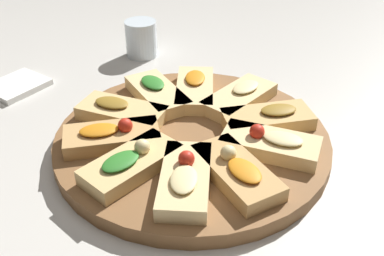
{
  "coord_description": "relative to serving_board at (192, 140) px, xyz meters",
  "views": [
    {
      "loc": [
        0.32,
        0.48,
        0.41
      ],
      "look_at": [
        0.0,
        0.0,
        0.03
      ],
      "focal_mm": 42.0,
      "sensor_mm": 36.0,
      "label": 1
    }
  ],
  "objects": [
    {
      "name": "napkin_stack",
      "position": [
        0.17,
        -0.34,
        -0.01
      ],
      "size": [
        0.13,
        0.12,
        0.01
      ],
      "primitive_type": "cube",
      "rotation": [
        0.0,
        0.0,
        0.36
      ],
      "color": "white",
      "rests_on": "ground_plane"
    },
    {
      "name": "focaccia_slice_9",
      "position": [
        0.07,
        -0.1,
        0.02
      ],
      "size": [
        0.13,
        0.15,
        0.03
      ],
      "color": "#DBB775",
      "rests_on": "serving_board"
    },
    {
      "name": "focaccia_slice_1",
      "position": [
        0.12,
        0.03,
        0.02
      ],
      "size": [
        0.15,
        0.09,
        0.04
      ],
      "color": "#DBB775",
      "rests_on": "serving_board"
    },
    {
      "name": "focaccia_slice_8",
      "position": [
        -0.01,
        -0.12,
        0.02
      ],
      "size": [
        0.07,
        0.14,
        0.03
      ],
      "color": "#E5C689",
      "rests_on": "serving_board"
    },
    {
      "name": "focaccia_slice_2",
      "position": [
        0.07,
        0.1,
        0.02
      ],
      "size": [
        0.14,
        0.15,
        0.04
      ],
      "color": "#E5C689",
      "rests_on": "serving_board"
    },
    {
      "name": "focaccia_slice_0",
      "position": [
        0.11,
        -0.05,
        0.02
      ],
      "size": [
        0.15,
        0.11,
        0.04
      ],
      "color": "tan",
      "rests_on": "serving_board"
    },
    {
      "name": "focaccia_slice_5",
      "position": [
        -0.11,
        0.05,
        0.02
      ],
      "size": [
        0.15,
        0.11,
        0.03
      ],
      "color": "tan",
      "rests_on": "serving_board"
    },
    {
      "name": "focaccia_slice_7",
      "position": [
        -0.07,
        -0.1,
        0.02
      ],
      "size": [
        0.13,
        0.15,
        0.03
      ],
      "color": "#E5C689",
      "rests_on": "serving_board"
    },
    {
      "name": "serving_board",
      "position": [
        0.0,
        0.0,
        0.0
      ],
      "size": [
        0.42,
        0.42,
        0.02
      ],
      "primitive_type": "cylinder",
      "color": "brown",
      "rests_on": "ground_plane"
    },
    {
      "name": "ground_plane",
      "position": [
        0.0,
        0.0,
        -0.01
      ],
      "size": [
        3.0,
        3.0,
        0.0
      ],
      "primitive_type": "plane",
      "color": "beige"
    },
    {
      "name": "focaccia_slice_4",
      "position": [
        -0.07,
        0.1,
        0.02
      ],
      "size": [
        0.13,
        0.15,
        0.04
      ],
      "color": "#E5C689",
      "rests_on": "serving_board"
    },
    {
      "name": "water_glass",
      "position": [
        -0.1,
        -0.35,
        0.03
      ],
      "size": [
        0.07,
        0.07,
        0.08
      ],
      "primitive_type": "cylinder",
      "color": "silver",
      "rests_on": "ground_plane"
    },
    {
      "name": "focaccia_slice_3",
      "position": [
        0.01,
        0.12,
        0.02
      ],
      "size": [
        0.07,
        0.14,
        0.04
      ],
      "color": "tan",
      "rests_on": "serving_board"
    },
    {
      "name": "focaccia_slice_6",
      "position": [
        -0.12,
        -0.03,
        0.02
      ],
      "size": [
        0.15,
        0.1,
        0.03
      ],
      "color": "#E5C689",
      "rests_on": "serving_board"
    }
  ]
}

